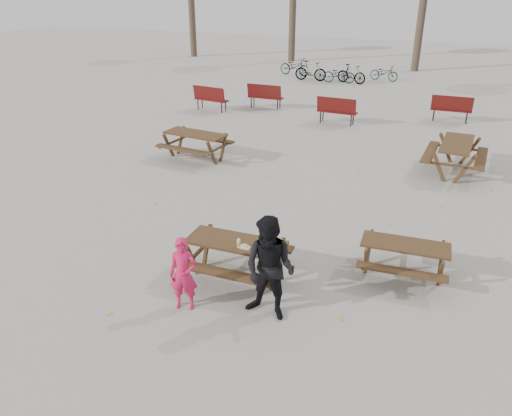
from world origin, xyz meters
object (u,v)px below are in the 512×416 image
(main_picnic_table, at_px, (236,250))
(picnic_table_east, at_px, (403,260))
(adult, at_px, (270,269))
(picnic_table_far, at_px, (455,157))
(soda_bottle, at_px, (239,243))
(picnic_table_north, at_px, (196,146))
(child, at_px, (183,274))
(food_tray, at_px, (245,247))

(main_picnic_table, xyz_separation_m, picnic_table_east, (2.87, 1.19, -0.25))
(adult, bearing_deg, picnic_table_far, 78.34)
(main_picnic_table, distance_m, soda_bottle, 0.35)
(adult, distance_m, picnic_table_far, 8.63)
(picnic_table_east, distance_m, picnic_table_north, 8.06)
(child, relative_size, picnic_table_north, 0.69)
(main_picnic_table, bearing_deg, food_tray, -35.87)
(picnic_table_north, bearing_deg, food_tray, -48.04)
(picnic_table_north, bearing_deg, child, -56.56)
(child, bearing_deg, picnic_table_north, 100.18)
(soda_bottle, bearing_deg, picnic_table_far, 65.26)
(picnic_table_far, bearing_deg, soda_bottle, 159.52)
(soda_bottle, xyz_separation_m, picnic_table_north, (-3.94, 5.89, -0.44))
(picnic_table_east, relative_size, picnic_table_north, 0.83)
(child, height_order, picnic_table_east, child)
(picnic_table_far, bearing_deg, main_picnic_table, 158.12)
(food_tray, xyz_separation_m, soda_bottle, (-0.12, -0.00, 0.05))
(picnic_table_north, bearing_deg, adult, -46.64)
(food_tray, xyz_separation_m, picnic_table_east, (2.62, 1.37, -0.45))
(main_picnic_table, bearing_deg, picnic_table_far, 63.87)
(main_picnic_table, height_order, picnic_table_east, main_picnic_table)
(main_picnic_table, bearing_deg, picnic_table_east, 22.46)
(food_tray, xyz_separation_m, adult, (0.70, -0.67, 0.10))
(food_tray, height_order, picnic_table_north, picnic_table_north)
(food_tray, relative_size, adult, 0.10)
(adult, bearing_deg, picnic_table_north, 132.21)
(soda_bottle, bearing_deg, adult, -39.20)
(child, relative_size, adult, 0.73)
(child, height_order, picnic_table_far, child)
(food_tray, distance_m, soda_bottle, 0.13)
(food_tray, relative_size, picnic_table_north, 0.09)
(main_picnic_table, height_order, soda_bottle, soda_bottle)
(child, bearing_deg, main_picnic_table, 52.77)
(main_picnic_table, bearing_deg, picnic_table_north, 123.73)
(picnic_table_east, bearing_deg, adult, -134.98)
(main_picnic_table, distance_m, picnic_table_far, 8.18)
(soda_bottle, xyz_separation_m, picnic_table_east, (2.74, 1.37, -0.51))
(food_tray, height_order, picnic_table_far, picnic_table_far)
(child, bearing_deg, food_tray, 38.15)
(adult, bearing_deg, food_tray, 142.51)
(main_picnic_table, relative_size, food_tray, 10.00)
(food_tray, bearing_deg, picnic_table_far, 66.01)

